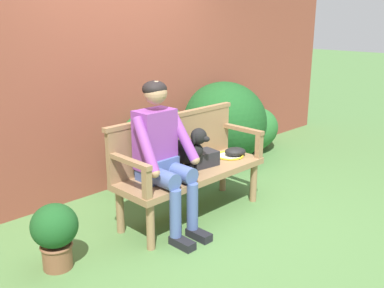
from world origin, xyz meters
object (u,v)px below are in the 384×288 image
dog_on_bench (189,149)px  tennis_racket (227,155)px  garden_bench (192,176)px  sports_bag (202,158)px  baseball_glove (235,152)px  potted_plant (55,232)px  person_seated (162,151)px

dog_on_bench → tennis_racket: (0.57, 0.03, -0.20)m
garden_bench → sports_bag: (0.15, 0.01, 0.13)m
garden_bench → sports_bag: sports_bag is taller
baseball_glove → sports_bag: size_ratio=0.79×
baseball_glove → potted_plant: baseball_glove is taller
tennis_racket → potted_plant: (-1.91, 0.05, -0.18)m
tennis_racket → baseball_glove: size_ratio=2.58×
garden_bench → dog_on_bench: size_ratio=3.68×
garden_bench → person_seated: bearing=-177.2°
tennis_racket → sports_bag: 0.39m
potted_plant → baseball_glove: bearing=-3.1°
dog_on_bench → baseball_glove: 0.66m
person_seated → dog_on_bench: size_ratio=3.20×
person_seated → dog_on_bench: bearing=3.7°
person_seated → dog_on_bench: 0.36m
tennis_racket → person_seated: bearing=-176.9°
dog_on_bench → potted_plant: (-1.34, 0.08, -0.38)m
garden_bench → tennis_racket: tennis_racket is taller
garden_bench → person_seated: size_ratio=1.15×
person_seated → baseball_glove: 1.02m
person_seated → sports_bag: person_seated is taller
garden_bench → tennis_racket: 0.54m
person_seated → baseball_glove: size_ratio=6.09×
garden_bench → potted_plant: potted_plant is taller
dog_on_bench → tennis_racket: dog_on_bench is taller
tennis_racket → baseball_glove: baseball_glove is taller
person_seated → tennis_racket: bearing=3.1°
potted_plant → person_seated: bearing=-5.9°
sports_bag → person_seated: bearing=-176.5°
garden_bench → tennis_racket: size_ratio=2.72×
tennis_racket → sports_bag: sports_bag is taller
sports_bag → garden_bench: bearing=-174.8°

